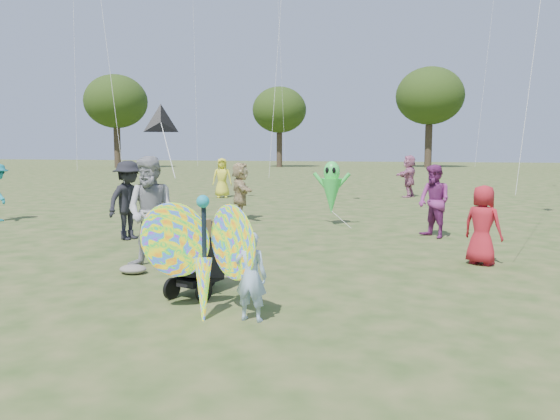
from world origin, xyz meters
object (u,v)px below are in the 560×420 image
(crowd_b, at_px, (129,200))
(crowd_g, at_px, (222,178))
(adult_man, at_px, (152,212))
(crowd_a, at_px, (483,225))
(crowd_j, at_px, (409,176))
(butterfly_kite, at_px, (203,256))
(alien_kite, at_px, (331,190))
(jogging_stroller, at_px, (199,251))
(crowd_e, at_px, (434,201))
(child_girl, at_px, (251,276))
(crowd_d, at_px, (240,191))

(crowd_b, height_order, crowd_g, crowd_b)
(adult_man, distance_m, crowd_a, 5.86)
(crowd_j, bearing_deg, butterfly_kite, 13.36)
(alien_kite, bearing_deg, crowd_g, 129.71)
(adult_man, distance_m, butterfly_kite, 3.06)
(crowd_b, xyz_separation_m, jogging_stroller, (3.44, -3.92, -0.29))
(jogging_stroller, bearing_deg, butterfly_kite, -46.45)
(butterfly_kite, bearing_deg, jogging_stroller, 116.68)
(adult_man, height_order, crowd_j, adult_man)
(crowd_b, distance_m, jogging_stroller, 5.22)
(crowd_b, relative_size, alien_kite, 1.04)
(crowd_e, distance_m, crowd_g, 12.11)
(crowd_j, distance_m, jogging_stroller, 16.92)
(crowd_e, distance_m, crowd_j, 10.81)
(jogging_stroller, relative_size, butterfly_kite, 0.64)
(child_girl, bearing_deg, crowd_e, -103.90)
(crowd_g, height_order, jogging_stroller, crowd_g)
(adult_man, bearing_deg, crowd_d, 90.72)
(crowd_j, height_order, butterfly_kite, crowd_j)
(child_girl, bearing_deg, crowd_b, -43.83)
(adult_man, xyz_separation_m, alien_kite, (2.10, 6.04, -0.01))
(crowd_d, xyz_separation_m, crowd_j, (4.45, 8.99, 0.06))
(adult_man, height_order, crowd_b, adult_man)
(crowd_a, bearing_deg, crowd_j, -52.19)
(crowd_g, bearing_deg, crowd_d, -85.57)
(crowd_a, bearing_deg, butterfly_kite, 79.29)
(crowd_e, xyz_separation_m, butterfly_kite, (-2.80, -6.97, -0.10))
(jogging_stroller, xyz_separation_m, alien_kite, (0.63, 7.40, 0.36))
(crowd_g, xyz_separation_m, crowd_j, (7.65, 2.22, 0.06))
(crowd_g, bearing_deg, child_girl, -88.46)
(crowd_g, bearing_deg, jogging_stroller, -90.86)
(crowd_g, height_order, alien_kite, alien_kite)
(child_girl, xyz_separation_m, crowd_a, (2.99, 4.16, 0.17))
(child_girl, height_order, adult_man, adult_man)
(crowd_a, bearing_deg, adult_man, 48.32)
(adult_man, relative_size, crowd_g, 1.17)
(crowd_d, bearing_deg, jogging_stroller, 169.32)
(child_girl, height_order, crowd_j, crowd_j)
(adult_man, xyz_separation_m, crowd_j, (3.81, 15.40, -0.08))
(crowd_e, bearing_deg, crowd_a, -25.43)
(child_girl, height_order, jogging_stroller, child_girl)
(jogging_stroller, bearing_deg, crowd_g, 126.87)
(child_girl, height_order, crowd_b, crowd_b)
(crowd_d, distance_m, alien_kite, 2.75)
(jogging_stroller, height_order, alien_kite, alien_kite)
(child_girl, distance_m, alien_kite, 8.43)
(crowd_j, bearing_deg, jogging_stroller, 11.36)
(adult_man, xyz_separation_m, crowd_b, (-1.98, 2.56, -0.07))
(crowd_a, height_order, jogging_stroller, crowd_a)
(crowd_b, bearing_deg, alien_kite, -32.39)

